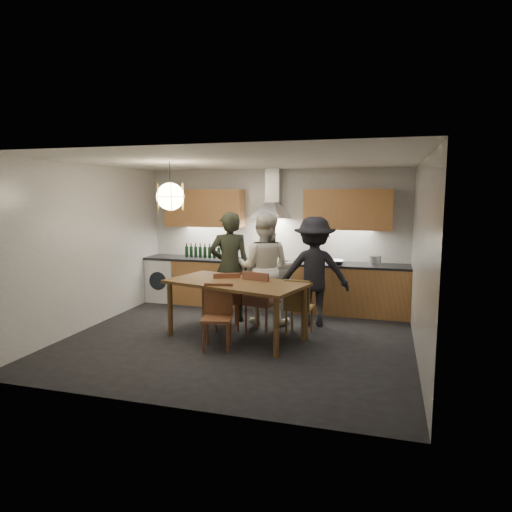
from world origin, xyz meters
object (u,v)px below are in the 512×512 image
(dining_table, at_px, (236,288))
(person_right, at_px, (314,271))
(mixing_bowl, at_px, (336,262))
(chair_back_left, at_px, (227,297))
(chair_front, at_px, (218,312))
(stock_pot, at_px, (375,260))
(person_mid, at_px, (264,268))
(wine_bottles, at_px, (203,251))
(person_left, at_px, (230,267))

(dining_table, height_order, person_right, person_right)
(mixing_bowl, bearing_deg, chair_back_left, -136.04)
(chair_front, xyz_separation_m, mixing_bowl, (1.38, 2.27, 0.42))
(mixing_bowl, height_order, stock_pot, stock_pot)
(chair_front, height_order, person_mid, person_mid)
(person_right, relative_size, stock_pot, 8.37)
(person_mid, relative_size, person_right, 1.03)
(dining_table, height_order, chair_back_left, chair_back_left)
(mixing_bowl, distance_m, wine_bottles, 2.61)
(chair_back_left, relative_size, stock_pot, 4.40)
(person_mid, distance_m, mixing_bowl, 1.41)
(chair_back_left, height_order, stock_pot, stock_pot)
(chair_back_left, distance_m, chair_front, 0.80)
(chair_back_left, height_order, wine_bottles, wine_bottles)
(person_mid, distance_m, stock_pot, 2.03)
(person_right, distance_m, stock_pot, 1.32)
(wine_bottles, bearing_deg, chair_back_left, -56.34)
(chair_back_left, relative_size, person_mid, 0.51)
(dining_table, relative_size, chair_back_left, 2.39)
(dining_table, distance_m, mixing_bowl, 2.21)
(chair_front, xyz_separation_m, person_mid, (0.29, 1.38, 0.40))
(chair_back_left, relative_size, person_left, 0.50)
(chair_back_left, bearing_deg, person_right, -175.08)
(person_mid, bearing_deg, chair_front, 75.47)
(dining_table, distance_m, person_right, 1.43)
(chair_front, xyz_separation_m, stock_pot, (2.04, 2.41, 0.46))
(person_mid, bearing_deg, mixing_bowl, -143.76)
(person_left, height_order, person_mid, person_left)
(person_left, bearing_deg, person_right, 164.72)
(person_left, bearing_deg, chair_front, 79.88)
(dining_table, xyz_separation_m, chair_back_left, (-0.26, 0.31, -0.22))
(dining_table, xyz_separation_m, wine_bottles, (-1.32, 1.91, 0.28))
(chair_front, bearing_deg, stock_pot, 37.05)
(chair_front, distance_m, person_left, 1.40)
(person_right, bearing_deg, wine_bottles, -32.28)
(person_mid, xyz_separation_m, stock_pot, (1.75, 1.03, 0.06))
(chair_back_left, height_order, person_mid, person_mid)
(dining_table, distance_m, stock_pot, 2.74)
(person_left, bearing_deg, dining_table, 92.58)
(dining_table, distance_m, person_mid, 0.94)
(mixing_bowl, relative_size, wine_bottles, 0.42)
(chair_back_left, bearing_deg, person_left, -100.19)
(chair_front, height_order, person_right, person_right)
(chair_back_left, bearing_deg, mixing_bowl, -160.14)
(person_right, xyz_separation_m, stock_pot, (0.93, 0.93, 0.09))
(person_left, height_order, stock_pot, person_left)
(chair_back_left, distance_m, person_right, 1.49)
(stock_pot, bearing_deg, dining_table, -135.04)
(chair_front, distance_m, stock_pot, 3.19)
(dining_table, height_order, chair_front, chair_front)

